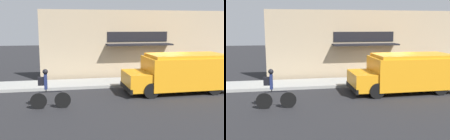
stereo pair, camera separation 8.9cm
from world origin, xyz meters
TOP-DOWN VIEW (x-y plane):
  - ground_plane at (0.00, 0.00)m, footprint 70.00×70.00m
  - sidewalk at (0.00, 1.11)m, footprint 28.00×2.22m
  - storefront at (-0.03, 2.63)m, footprint 14.17×1.13m
  - school_bus at (0.62, -1.46)m, footprint 5.66×2.77m
  - cyclist at (-6.31, -3.24)m, footprint 1.74×0.23m
  - trash_bin at (3.67, 1.71)m, footprint 0.63×0.63m

SIDE VIEW (x-z plane):
  - ground_plane at x=0.00m, z-range 0.00..0.00m
  - sidewalk at x=0.00m, z-range 0.00..0.17m
  - trash_bin at x=3.67m, z-range 0.17..0.93m
  - cyclist at x=-6.31m, z-range -0.03..1.73m
  - school_bus at x=0.62m, z-range 0.05..2.12m
  - storefront at x=-0.03m, z-range 0.01..4.60m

